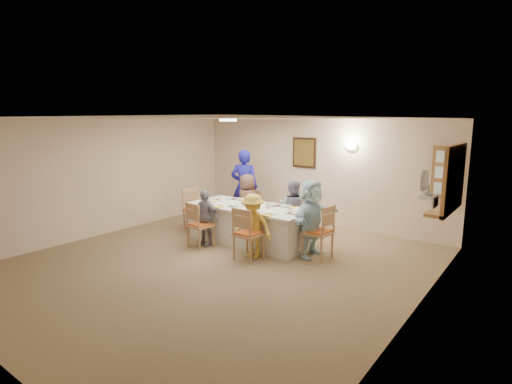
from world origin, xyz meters
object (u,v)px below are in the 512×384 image
Objects in this scene: desk_fan at (427,186)px; diner_front_left at (205,218)px; chair_front_right at (249,233)px; chair_left_end at (196,209)px; diner_back_left at (247,202)px; caregiver at (244,187)px; chair_back_right at (295,218)px; diner_front_right at (253,226)px; condiment_ketchup at (247,200)px; chair_back_left at (250,210)px; serving_hatch at (454,179)px; dining_table at (250,224)px; chair_right_end at (318,231)px; diner_right_end at (312,218)px; chair_front_left at (201,224)px; diner_back_right at (293,210)px.

desk_fan reaches higher than diner_front_left.
chair_left_end is (-2.15, 0.80, -0.00)m from chair_front_right.
caregiver reaches higher than diner_back_left.
diner_front_right is at bearing -80.86° from chair_back_right.
chair_front_right is at bearing -169.57° from desk_fan.
condiment_ketchup reaches higher than chair_back_right.
chair_left_end is (-0.95, -0.80, 0.03)m from chair_back_left.
diner_front_right is at bearing -149.11° from serving_hatch.
chair_right_end is at bearing 0.00° from dining_table.
chair_right_end is 2.26m from diner_back_left.
chair_back_right is 1.18m from diner_right_end.
diner_front_left is 0.63× the size of caregiver.
chair_front_right is at bearing -42.27° from chair_back_left.
chair_front_left reaches higher than chair_back_right.
diner_front_right is 2.48m from caregiver.
chair_front_right is at bearing -96.01° from diner_front_right.
diner_front_right reaches higher than chair_right_end.
chair_front_left is at bearing -96.61° from diner_front_left.
chair_right_end reaches higher than chair_front_right.
condiment_ketchup is at bearing -80.11° from chair_left_end.
diner_back_right reaches higher than diner_front_left.
dining_table is 0.94m from diner_back_right.
diner_back_right is 1.07m from diner_right_end.
serving_hatch is at bearing -165.55° from diner_back_left.
caregiver is at bearing 177.17° from chair_back_right.
chair_back_right is 0.93× the size of chair_left_end.
chair_back_right is at bearing 10.86° from chair_back_left.
diner_right_end is 0.80× the size of caregiver.
dining_table is 2.88× the size of chair_back_right.
chair_left_end is 1.53m from condiment_ketchup.
diner_front_left is at bearing -131.42° from dining_table.
chair_back_left is 1.60m from chair_front_left.
diner_back_right is at bearing -170.92° from diner_back_left.
chair_right_end is 0.84× the size of diner_front_right.
desk_fan reaches higher than chair_front_left.
chair_front_right is 0.16m from diner_front_right.
caregiver reaches higher than chair_back_right.
desk_fan is 3.00m from diner_front_right.
chair_back_left is 1.91m from diner_front_right.
diner_front_left is at bearing 99.08° from diner_back_left.
dining_table is 1.00m from chair_back_left.
chair_right_end is (2.15, -0.80, 0.05)m from chair_back_left.
serving_hatch reaches higher than diner_right_end.
diner_front_right is (-0.95, -0.68, 0.09)m from chair_right_end.
diner_back_left reaches higher than condiment_ketchup.
chair_back_left is at bearing -80.92° from diner_back_left.
diner_front_right is 1.01m from condiment_ketchup.
diner_back_left is (0.00, 1.48, 0.19)m from chair_front_left.
dining_table is 1.78× the size of diner_right_end.
serving_hatch is 4.26m from chair_back_left.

